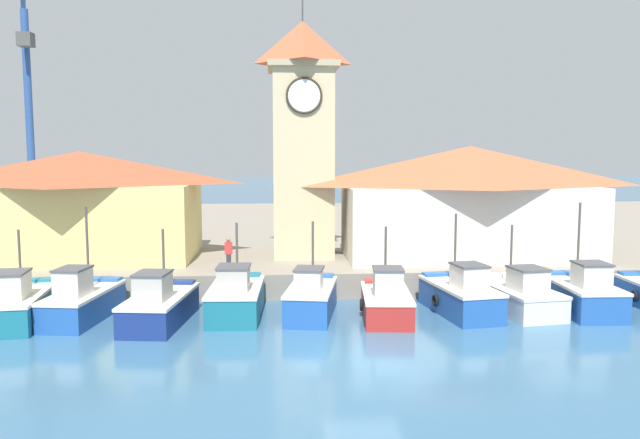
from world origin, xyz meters
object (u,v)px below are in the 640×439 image
dock_worker_near_tower (229,254)px  warehouse_right (469,201)px  clock_tower (303,134)px  fishing_boat_mid_left (236,297)px  fishing_boat_center (311,298)px  port_crane_near (30,139)px  fishing_boat_far_left (17,304)px  fishing_boat_left_inner (159,305)px  fishing_boat_far_right (582,294)px  fishing_boat_right_inner (461,296)px  warehouse_left (81,204)px  fishing_boat_left_outer (82,301)px  fishing_boat_mid_right (386,301)px  fishing_boat_right_outer (518,295)px

dock_worker_near_tower → warehouse_right: bearing=14.1°
clock_tower → fishing_boat_mid_left: bearing=-111.6°
fishing_boat_mid_left → fishing_boat_center: bearing=-3.1°
fishing_boat_center → port_crane_near: port_crane_near is taller
fishing_boat_far_left → fishing_boat_center: fishing_boat_center is taller
fishing_boat_left_inner → dock_worker_near_tower: size_ratio=3.07×
fishing_boat_far_left → dock_worker_near_tower: 9.02m
fishing_boat_far_right → fishing_boat_center: bearing=178.9°
fishing_boat_right_inner → warehouse_left: warehouse_left is taller
dock_worker_near_tower → fishing_boat_right_inner: bearing=-20.6°
fishing_boat_left_outer → dock_worker_near_tower: fishing_boat_left_outer is taller
clock_tower → warehouse_right: 9.41m
clock_tower → dock_worker_near_tower: size_ratio=8.60×
fishing_boat_left_inner → fishing_boat_mid_right: size_ratio=1.14×
fishing_boat_far_right → fishing_boat_right_inner: bearing=178.8°
warehouse_left → fishing_boat_right_outer: bearing=-21.3°
fishing_boat_center → fishing_boat_mid_right: fishing_boat_center is taller
fishing_boat_right_outer → port_crane_near: bearing=140.6°
fishing_boat_mid_right → warehouse_right: (5.63, 7.29, 3.46)m
fishing_boat_mid_left → warehouse_left: size_ratio=0.38×
fishing_boat_right_inner → warehouse_right: (2.40, 6.80, 3.41)m
fishing_boat_mid_right → port_crane_near: (-23.03, 24.40, 7.03)m
fishing_boat_far_right → dock_worker_near_tower: fishing_boat_far_right is taller
fishing_boat_far_left → fishing_boat_right_inner: bearing=0.4°
fishing_boat_left_inner → clock_tower: clock_tower is taller
fishing_boat_mid_left → warehouse_left: (-8.56, 8.00, 3.25)m
fishing_boat_center → fishing_boat_right_outer: (8.81, 0.19, -0.08)m
fishing_boat_far_left → fishing_boat_left_outer: 2.47m
fishing_boat_left_outer → fishing_boat_center: 9.24m
fishing_boat_mid_left → fishing_boat_far_right: size_ratio=1.00×
port_crane_near → dock_worker_near_tower: (16.37, -20.20, -5.73)m
fishing_boat_right_inner → fishing_boat_far_right: (5.21, -0.11, 0.01)m
fishing_boat_left_inner → fishing_boat_center: bearing=7.2°
fishing_boat_left_outer → warehouse_left: 9.08m
fishing_boat_mid_right → dock_worker_near_tower: 7.98m
warehouse_left → dock_worker_near_tower: size_ratio=7.49×
fishing_boat_left_outer → fishing_boat_right_outer: 18.05m
fishing_boat_mid_left → clock_tower: (3.11, 7.85, 6.90)m
fishing_boat_left_inner → fishing_boat_center: (6.02, 0.76, 0.02)m
fishing_boat_right_inner → warehouse_left: size_ratio=0.39×
fishing_boat_left_inner → fishing_boat_right_inner: fishing_boat_right_inner is taller
fishing_boat_mid_right → port_crane_near: size_ratio=0.24×
fishing_boat_right_outer → warehouse_left: 22.22m
fishing_boat_left_inner → fishing_boat_mid_right: 9.05m
fishing_boat_mid_right → fishing_boat_right_inner: (3.23, 0.49, 0.05)m
fishing_boat_left_inner → warehouse_right: (14.68, 7.47, 3.45)m
fishing_boat_right_outer → warehouse_left: warehouse_left is taller
fishing_boat_left_outer → fishing_boat_right_inner: (15.49, -0.15, 0.01)m
fishing_boat_right_outer → dock_worker_near_tower: 12.98m
dock_worker_near_tower → fishing_boat_mid_left: bearing=-81.1°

